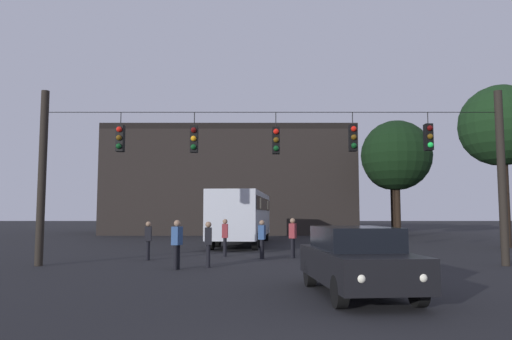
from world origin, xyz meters
TOP-DOWN VIEW (x-y plane):
  - ground_plane at (0.00, 24.50)m, footprint 168.00×168.00m
  - overhead_signal_span at (0.03, 11.66)m, footprint 16.58×0.44m
  - city_bus at (-1.35, 23.00)m, footprint 3.46×11.18m
  - car_near_right at (1.71, 5.73)m, footprint 2.18×4.45m
  - pedestrian_crossing_left at (-4.80, 13.73)m, footprint 0.28×0.39m
  - pedestrian_crossing_center at (-0.32, 14.36)m, footprint 0.32×0.41m
  - pedestrian_crossing_right at (-2.19, 11.22)m, footprint 0.27×0.38m
  - pedestrian_near_bus at (-3.16, 10.61)m, footprint 0.34×0.42m
  - pedestrian_trailing at (0.95, 14.59)m, footprint 0.34×0.42m
  - pedestrian_far_side at (-1.89, 15.39)m, footprint 0.24×0.36m
  - corner_building at (-2.85, 40.86)m, footprint 21.54×13.67m
  - tree_left_silhouette at (12.82, 20.58)m, footprint 4.43×4.43m
  - tree_behind_building at (12.45, 40.22)m, footprint 5.30×5.30m
  - tree_right_far at (10.38, 31.77)m, footprint 5.44×5.44m

SIDE VIEW (x-z plane):
  - ground_plane at x=0.00m, z-range 0.00..0.00m
  - car_near_right at x=1.71m, z-range 0.04..1.56m
  - pedestrian_crossing_left at x=-4.80m, z-range 0.09..1.59m
  - pedestrian_crossing_right at x=-2.19m, z-range 0.09..1.64m
  - pedestrian_crossing_center at x=-0.32m, z-range 0.09..1.65m
  - pedestrian_far_side at x=-1.89m, z-range 0.10..1.68m
  - pedestrian_near_bus at x=-3.16m, z-range 0.10..1.71m
  - pedestrian_trailing at x=0.95m, z-range 0.10..1.73m
  - city_bus at x=-1.35m, z-range 0.37..3.37m
  - overhead_signal_span at x=0.03m, z-range 0.49..6.71m
  - corner_building at x=-2.85m, z-range 0.00..9.34m
  - tree_right_far at x=10.38m, z-range 1.78..10.83m
  - tree_left_silhouette at x=12.82m, z-range 2.13..10.96m
  - tree_behind_building at x=12.45m, z-range 1.99..11.33m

